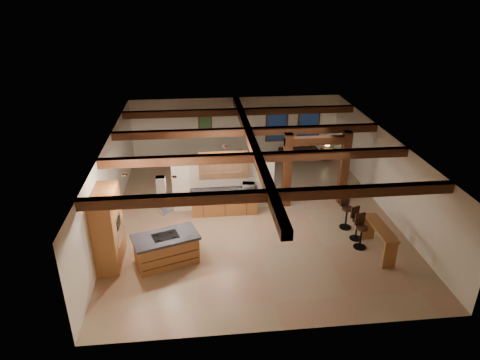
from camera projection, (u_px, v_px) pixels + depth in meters
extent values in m
plane|color=tan|center=(251.00, 213.00, 16.04)|extent=(12.00, 12.00, 0.00)
plane|color=silver|center=(236.00, 127.00, 20.84)|extent=(10.00, 0.00, 10.00)
plane|color=silver|center=(285.00, 284.00, 10.02)|extent=(10.00, 0.00, 10.00)
plane|color=silver|center=(110.00, 184.00, 14.96)|extent=(0.00, 12.00, 12.00)
plane|color=silver|center=(385.00, 172.00, 15.89)|extent=(0.00, 12.00, 12.00)
plane|color=#3C2513|center=(252.00, 140.00, 14.81)|extent=(12.00, 12.00, 0.00)
cube|color=#441E11|center=(272.00, 195.00, 11.27)|extent=(10.00, 0.25, 0.28)
cube|color=#441E11|center=(257.00, 157.00, 13.70)|extent=(10.00, 0.25, 0.28)
cube|color=#441E11|center=(248.00, 132.00, 16.05)|extent=(10.00, 0.25, 0.28)
cube|color=#441E11|center=(240.00, 112.00, 18.48)|extent=(10.00, 0.25, 0.28)
cube|color=#441E11|center=(252.00, 143.00, 14.87)|extent=(0.28, 12.00, 0.28)
cube|color=#441E11|center=(287.00, 170.00, 16.01)|extent=(0.30, 0.30, 2.90)
cube|color=#441E11|center=(344.00, 168.00, 16.21)|extent=(0.30, 0.30, 2.90)
cube|color=#441E11|center=(318.00, 140.00, 15.63)|extent=(2.50, 0.28, 0.28)
cube|color=silver|center=(223.00, 182.00, 15.93)|extent=(3.80, 0.18, 2.20)
cube|color=olive|center=(108.00, 228.00, 12.75)|extent=(0.64, 1.60, 2.40)
cube|color=silver|center=(118.00, 229.00, 12.80)|extent=(0.06, 0.62, 0.95)
cube|color=black|center=(119.00, 223.00, 12.72)|extent=(0.01, 0.50, 0.28)
cube|color=olive|center=(224.00, 202.00, 15.86)|extent=(2.40, 0.60, 0.86)
cube|color=black|center=(224.00, 191.00, 15.66)|extent=(2.50, 0.66, 0.08)
cube|color=olive|center=(223.00, 165.00, 15.45)|extent=(1.80, 0.34, 0.95)
cube|color=silver|center=(224.00, 167.00, 15.29)|extent=(1.74, 0.02, 0.90)
pyramid|color=silver|center=(163.00, 213.00, 12.48)|extent=(1.10, 1.10, 0.45)
cube|color=silver|center=(161.00, 189.00, 12.14)|extent=(0.26, 0.22, 0.73)
cube|color=#441E11|center=(277.00, 125.00, 20.95)|extent=(1.10, 0.05, 1.70)
cube|color=black|center=(277.00, 125.00, 20.92)|extent=(0.95, 0.02, 1.55)
cube|color=#441E11|center=(309.00, 124.00, 21.10)|extent=(1.10, 0.05, 1.70)
cube|color=black|center=(309.00, 124.00, 21.07)|extent=(0.95, 0.02, 1.55)
cube|color=#441E11|center=(205.00, 123.00, 20.54)|extent=(0.65, 0.04, 0.85)
cube|color=#296032|center=(205.00, 123.00, 20.51)|extent=(0.55, 0.01, 0.75)
cylinder|color=silver|center=(174.00, 177.00, 12.06)|extent=(0.16, 0.16, 0.03)
cylinder|color=silver|center=(225.00, 147.00, 14.28)|extent=(0.16, 0.16, 0.03)
cylinder|color=silver|center=(125.00, 175.00, 12.20)|extent=(0.16, 0.16, 0.03)
cube|color=olive|center=(167.00, 250.00, 13.03)|extent=(2.01, 1.44, 0.87)
cube|color=black|center=(165.00, 237.00, 12.83)|extent=(2.17, 1.60, 0.08)
cube|color=black|center=(165.00, 236.00, 12.81)|extent=(0.88, 0.72, 0.02)
imported|color=#3D1F0F|center=(226.00, 177.00, 18.22)|extent=(2.08, 1.65, 0.64)
imported|color=black|center=(298.00, 151.00, 21.17)|extent=(1.92, 0.84, 0.55)
imported|color=#B4B5B9|center=(249.00, 186.00, 15.68)|extent=(0.48, 0.36, 0.24)
cube|color=olive|center=(381.00, 228.00, 13.31)|extent=(0.47, 1.80, 0.05)
cube|color=olive|center=(390.00, 255.00, 12.78)|extent=(0.40, 0.09, 0.90)
cube|color=olive|center=(369.00, 227.00, 14.24)|extent=(0.40, 0.09, 0.90)
cube|color=#441E11|center=(327.00, 154.00, 20.71)|extent=(0.48, 0.48, 0.58)
cylinder|color=black|center=(327.00, 147.00, 20.55)|extent=(0.06, 0.06, 0.15)
cone|color=#FFE299|center=(327.00, 144.00, 20.49)|extent=(0.26, 0.26, 0.17)
cylinder|color=black|center=(362.00, 228.00, 13.64)|extent=(0.37, 0.37, 0.07)
cube|color=black|center=(360.00, 219.00, 13.69)|extent=(0.35, 0.10, 0.41)
cylinder|color=black|center=(361.00, 238.00, 13.79)|extent=(0.06, 0.06, 0.72)
cylinder|color=black|center=(359.00, 247.00, 13.94)|extent=(0.41, 0.41, 0.03)
cylinder|color=black|center=(358.00, 220.00, 14.11)|extent=(0.36, 0.36, 0.07)
cube|color=black|center=(355.00, 212.00, 14.15)|extent=(0.33, 0.16, 0.40)
cylinder|color=black|center=(356.00, 230.00, 14.27)|extent=(0.06, 0.06, 0.70)
cylinder|color=black|center=(355.00, 238.00, 14.41)|extent=(0.40, 0.40, 0.03)
cylinder|color=black|center=(347.00, 208.00, 14.75)|extent=(0.38, 0.38, 0.07)
cube|color=black|center=(345.00, 200.00, 14.79)|extent=(0.36, 0.14, 0.43)
cylinder|color=black|center=(346.00, 218.00, 14.91)|extent=(0.06, 0.06, 0.75)
cylinder|color=black|center=(345.00, 227.00, 15.06)|extent=(0.43, 0.43, 0.03)
cube|color=#441E11|center=(214.00, 183.00, 17.31)|extent=(0.53, 0.53, 0.06)
cube|color=#441E11|center=(212.00, 172.00, 17.33)|extent=(0.43, 0.16, 0.78)
cylinder|color=#441E11|center=(212.00, 191.00, 17.21)|extent=(0.05, 0.05, 0.44)
cylinder|color=#441E11|center=(220.00, 190.00, 17.32)|extent=(0.05, 0.05, 0.44)
cylinder|color=#441E11|center=(209.00, 187.00, 17.51)|extent=(0.05, 0.05, 0.44)
cylinder|color=#441E11|center=(217.00, 186.00, 17.62)|extent=(0.05, 0.05, 0.44)
cube|color=#441E11|center=(204.00, 170.00, 18.54)|extent=(0.53, 0.53, 0.06)
cube|color=#441E11|center=(205.00, 163.00, 18.19)|extent=(0.43, 0.16, 0.78)
cylinder|color=#441E11|center=(207.00, 173.00, 18.85)|extent=(0.05, 0.05, 0.44)
cylinder|color=#441E11|center=(199.00, 174.00, 18.74)|extent=(0.05, 0.05, 0.44)
cylinder|color=#441E11|center=(210.00, 176.00, 18.55)|extent=(0.05, 0.05, 0.44)
cylinder|color=#441E11|center=(202.00, 177.00, 18.44)|extent=(0.05, 0.05, 0.44)
cube|color=#441E11|center=(248.00, 178.00, 17.77)|extent=(0.53, 0.53, 0.06)
cube|color=#441E11|center=(246.00, 167.00, 17.80)|extent=(0.43, 0.16, 0.78)
cylinder|color=#441E11|center=(245.00, 185.00, 17.67)|extent=(0.05, 0.05, 0.44)
cylinder|color=#441E11|center=(253.00, 184.00, 17.79)|extent=(0.05, 0.05, 0.44)
cylinder|color=#441E11|center=(242.00, 182.00, 17.97)|extent=(0.05, 0.05, 0.44)
cylinder|color=#441E11|center=(250.00, 181.00, 18.08)|extent=(0.05, 0.05, 0.44)
cube|color=#441E11|center=(236.00, 165.00, 19.01)|extent=(0.53, 0.53, 0.06)
cube|color=#441E11|center=(237.00, 159.00, 18.66)|extent=(0.43, 0.16, 0.78)
cylinder|color=#441E11|center=(238.00, 168.00, 19.32)|extent=(0.05, 0.05, 0.44)
cylinder|color=#441E11|center=(231.00, 169.00, 19.20)|extent=(0.05, 0.05, 0.44)
cylinder|color=#441E11|center=(241.00, 171.00, 19.02)|extent=(0.05, 0.05, 0.44)
cylinder|color=#441E11|center=(233.00, 172.00, 18.90)|extent=(0.05, 0.05, 0.44)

